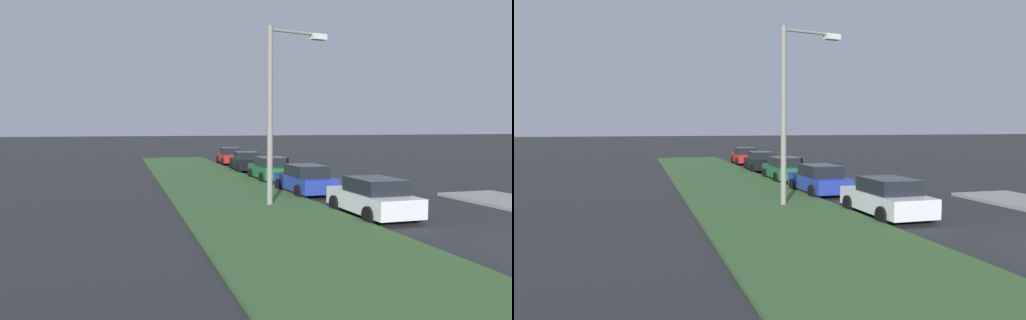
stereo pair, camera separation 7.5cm
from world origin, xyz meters
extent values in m
cube|color=#3D6633|center=(10.00, 6.84, 0.06)|extent=(60.00, 6.00, 0.12)
cube|color=silver|center=(6.12, 2.89, 0.57)|extent=(4.30, 1.80, 0.70)
cube|color=black|center=(5.92, 2.89, 1.19)|extent=(2.20, 1.60, 0.55)
cylinder|color=black|center=(7.47, 3.79, 0.32)|extent=(0.64, 0.22, 0.64)
cylinder|color=black|center=(7.47, 1.99, 0.32)|extent=(0.64, 0.22, 0.64)
cylinder|color=black|center=(4.77, 3.79, 0.32)|extent=(0.64, 0.22, 0.64)
cylinder|color=black|center=(4.77, 1.99, 0.32)|extent=(0.64, 0.22, 0.64)
cube|color=#23389E|center=(12.38, 3.11, 0.57)|extent=(4.33, 1.88, 0.70)
cube|color=black|center=(12.18, 3.11, 1.19)|extent=(2.23, 1.64, 0.55)
cylinder|color=black|center=(13.71, 4.03, 0.32)|extent=(0.64, 0.23, 0.64)
cylinder|color=black|center=(13.75, 2.23, 0.32)|extent=(0.64, 0.23, 0.64)
cylinder|color=black|center=(11.01, 3.98, 0.32)|extent=(0.64, 0.23, 0.64)
cylinder|color=black|center=(11.05, 2.18, 0.32)|extent=(0.64, 0.23, 0.64)
cube|color=#1E6B38|center=(18.49, 3.00, 0.57)|extent=(4.34, 1.89, 0.70)
cube|color=black|center=(18.29, 3.01, 1.19)|extent=(2.23, 1.65, 0.55)
cylinder|color=black|center=(19.86, 3.87, 0.32)|extent=(0.64, 0.23, 0.64)
cylinder|color=black|center=(19.82, 2.07, 0.32)|extent=(0.64, 0.23, 0.64)
cylinder|color=black|center=(17.16, 3.93, 0.32)|extent=(0.64, 0.23, 0.64)
cylinder|color=black|center=(17.12, 2.13, 0.32)|extent=(0.64, 0.23, 0.64)
cube|color=black|center=(24.78, 2.91, 0.57)|extent=(4.40, 2.05, 0.70)
cube|color=black|center=(24.58, 2.92, 1.19)|extent=(2.29, 1.73, 0.55)
cylinder|color=black|center=(26.18, 3.73, 0.32)|extent=(0.65, 0.26, 0.64)
cylinder|color=black|center=(26.07, 1.93, 0.32)|extent=(0.65, 0.26, 0.64)
cylinder|color=black|center=(23.48, 3.89, 0.32)|extent=(0.65, 0.26, 0.64)
cylinder|color=black|center=(23.38, 2.09, 0.32)|extent=(0.65, 0.26, 0.64)
cube|color=red|center=(31.53, 2.59, 0.57)|extent=(4.37, 1.99, 0.70)
cube|color=black|center=(31.33, 2.60, 1.19)|extent=(2.27, 1.69, 0.55)
cylinder|color=black|center=(32.92, 3.43, 0.32)|extent=(0.65, 0.25, 0.64)
cylinder|color=black|center=(32.84, 1.63, 0.32)|extent=(0.65, 0.25, 0.64)
cylinder|color=black|center=(30.22, 3.55, 0.32)|extent=(0.65, 0.25, 0.64)
cylinder|color=black|center=(30.14, 1.75, 0.32)|extent=(0.65, 0.25, 0.64)
cylinder|color=gray|center=(9.11, 6.00, 3.75)|extent=(0.24, 0.24, 7.50)
cylinder|color=gray|center=(9.36, 4.82, 7.35)|extent=(0.62, 2.37, 0.12)
cube|color=silver|center=(9.61, 3.65, 7.25)|extent=(0.50, 0.76, 0.24)
camera|label=1|loc=(-9.75, 11.99, 3.41)|focal=33.36mm
camera|label=2|loc=(-9.77, 11.92, 3.41)|focal=33.36mm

